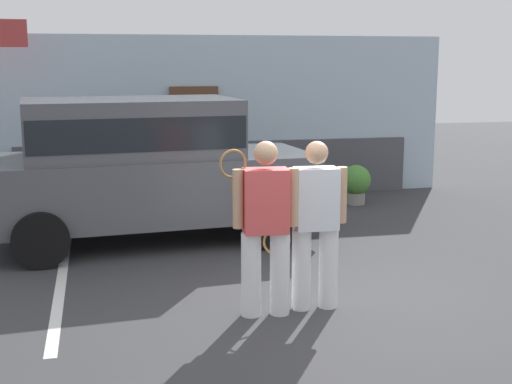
# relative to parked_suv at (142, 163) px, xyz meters

# --- Properties ---
(ground_plane) EXTENTS (40.00, 40.00, 0.00)m
(ground_plane) POSITION_rel_parked_suv_xyz_m (1.64, -3.27, -1.15)
(ground_plane) COLOR #38383A
(parking_stripe_0) EXTENTS (0.12, 4.40, 0.01)m
(parking_stripe_0) POSITION_rel_parked_suv_xyz_m (-1.10, -1.77, -1.14)
(parking_stripe_0) COLOR silver
(parking_stripe_0) RESTS_ON ground_plane
(house_frontage) EXTENTS (8.88, 0.40, 3.03)m
(house_frontage) POSITION_rel_parked_suv_xyz_m (1.63, 3.20, 0.28)
(house_frontage) COLOR silver
(house_frontage) RESTS_ON ground_plane
(parked_suv) EXTENTS (4.74, 2.47, 2.05)m
(parked_suv) POSITION_rel_parked_suv_xyz_m (0.00, 0.00, 0.00)
(parked_suv) COLOR #4C4F54
(parked_suv) RESTS_ON ground_plane
(tennis_player_man) EXTENTS (0.80, 0.31, 1.80)m
(tennis_player_man) POSITION_rel_parked_suv_xyz_m (1.00, -3.32, -0.21)
(tennis_player_man) COLOR white
(tennis_player_man) RESTS_ON ground_plane
(tennis_player_woman) EXTENTS (0.91, 0.29, 1.77)m
(tennis_player_woman) POSITION_rel_parked_suv_xyz_m (1.55, -3.24, -0.23)
(tennis_player_woman) COLOR white
(tennis_player_woman) RESTS_ON ground_plane
(potted_plant_by_porch) EXTENTS (0.54, 0.54, 0.71)m
(potted_plant_by_porch) POSITION_rel_parked_suv_xyz_m (3.93, 1.83, -0.75)
(potted_plant_by_porch) COLOR gray
(potted_plant_by_porch) RESTS_ON ground_plane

